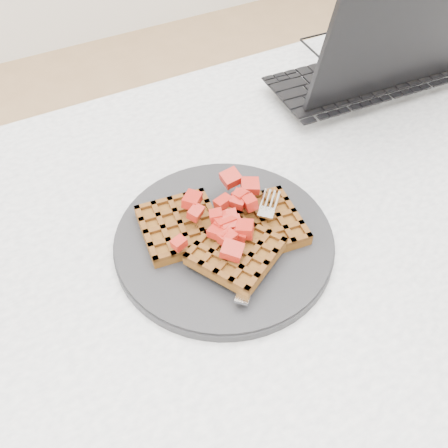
{
  "coord_description": "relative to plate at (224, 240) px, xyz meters",
  "views": [
    {
      "loc": [
        -0.3,
        -0.35,
        1.26
      ],
      "look_at": [
        -0.11,
        0.01,
        0.79
      ],
      "focal_mm": 40.0,
      "sensor_mm": 36.0,
      "label": 1
    }
  ],
  "objects": [
    {
      "name": "ground",
      "position": [
        0.11,
        -0.01,
        -0.76
      ],
      "size": [
        4.0,
        4.0,
        0.0
      ],
      "primitive_type": "plane",
      "color": "tan",
      "rests_on": "ground"
    },
    {
      "name": "strawberry_pile",
      "position": [
        0.0,
        0.0,
        0.05
      ],
      "size": [
        0.15,
        0.15,
        0.02
      ],
      "primitive_type": null,
      "color": "#880500",
      "rests_on": "waffles"
    },
    {
      "name": "waffles",
      "position": [
        0.0,
        -0.0,
        0.02
      ],
      "size": [
        0.2,
        0.19,
        0.03
      ],
      "color": "brown",
      "rests_on": "plate"
    },
    {
      "name": "fork",
      "position": [
        0.03,
        -0.03,
        0.02
      ],
      "size": [
        0.14,
        0.15,
        0.02
      ],
      "primitive_type": null,
      "rotation": [
        0.0,
        0.0,
        -0.75
      ],
      "color": "silver",
      "rests_on": "plate"
    },
    {
      "name": "laptop",
      "position": [
        0.4,
        0.23,
        0.03
      ],
      "size": [
        0.38,
        0.28,
        0.25
      ],
      "rotation": [
        0.0,
        0.0,
        3.08
      ],
      "color": "black",
      "rests_on": "table"
    },
    {
      "name": "plate",
      "position": [
        0.0,
        0.0,
        0.0
      ],
      "size": [
        0.28,
        0.28,
        0.02
      ],
      "primitive_type": "cylinder",
      "color": "black",
      "rests_on": "table"
    },
    {
      "name": "table",
      "position": [
        0.11,
        -0.01,
        -0.12
      ],
      "size": [
        1.2,
        0.8,
        0.75
      ],
      "color": "white",
      "rests_on": "ground"
    }
  ]
}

